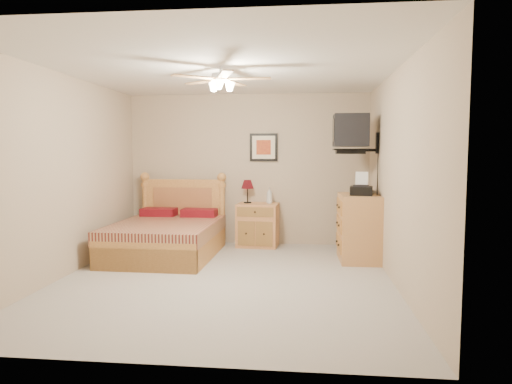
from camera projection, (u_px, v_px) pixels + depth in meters
floor at (225, 279)px, 5.53m from camera, size 4.50×4.50×0.00m
ceiling at (224, 70)px, 5.31m from camera, size 4.00×4.50×0.04m
wall_back at (248, 170)px, 7.65m from camera, size 4.00×0.04×2.50m
wall_front at (169, 194)px, 3.19m from camera, size 4.00×0.04×2.50m
wall_left at (65, 176)px, 5.63m from camera, size 0.04×4.50×2.50m
wall_right at (397, 178)px, 5.21m from camera, size 0.04×4.50×2.50m
bed at (165, 216)px, 6.70m from camera, size 1.46×1.90×1.21m
nightstand at (258, 225)px, 7.46m from camera, size 0.68×0.53×0.71m
table_lamp at (247, 191)px, 7.48m from camera, size 0.21×0.21×0.38m
lotion_bottle at (269, 195)px, 7.45m from camera, size 0.12×0.12×0.26m
framed_picture at (264, 147)px, 7.57m from camera, size 0.46×0.04×0.46m
dresser at (359, 228)px, 6.47m from camera, size 0.57×0.81×0.94m
fax_machine at (361, 184)px, 6.34m from camera, size 0.35×0.36×0.32m
magazine_lower at (359, 192)px, 6.68m from camera, size 0.22×0.29×0.03m
magazine_upper at (360, 191)px, 6.67m from camera, size 0.24×0.30×0.02m
wall_tv at (361, 133)px, 6.51m from camera, size 0.56×0.46×0.58m
ceiling_fan at (221, 79)px, 5.13m from camera, size 1.14×1.14×0.28m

